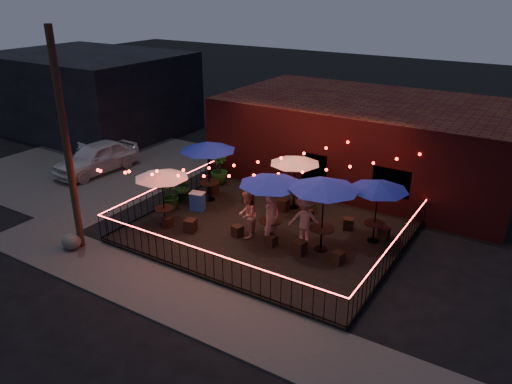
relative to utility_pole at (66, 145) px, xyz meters
The scene contains 39 objects.
ground 7.21m from the utility_pole, 25.71° to the left, with size 110.00×110.00×0.00m, color black.
patio 8.11m from the utility_pole, 40.43° to the left, with size 10.00×8.00×0.15m, color black.
sidewalk 6.74m from the utility_pole, ahead, with size 18.00×2.50×0.05m, color #3F3C3A.
parking_lot 10.15m from the utility_pole, 135.00° to the left, with size 11.00×12.00×0.02m, color #3F3C3A.
brick_building 14.27m from the utility_pole, 63.05° to the left, with size 14.00×8.00×4.00m.
background_building 17.19m from the utility_pole, 137.37° to the left, with size 12.00×9.00×5.00m, color black.
utility_pole is the anchor object (origin of this frame).
fence_front 6.38m from the utility_pole, ahead, with size 10.00×0.04×1.04m.
fence_left 5.70m from the utility_pole, 85.03° to the left, with size 0.04×8.00×1.04m.
fence_right 11.85m from the utility_pole, 23.86° to the left, with size 0.04×8.00×1.04m.
festoon_lights 6.32m from the utility_pole, 44.40° to the left, with size 10.02×8.72×1.32m.
cafe_table_0 3.69m from the utility_pole, 60.86° to the left, with size 2.80×2.80×2.37m.
cafe_table_1 6.21m from the utility_pole, 74.69° to the left, with size 2.76×2.76×2.72m.
cafe_table_2 7.26m from the utility_pole, 34.44° to the left, with size 2.57×2.57×2.66m.
cafe_table_3 8.96m from the utility_pole, 53.70° to the left, with size 2.34×2.34×2.38m.
cafe_table_4 9.04m from the utility_pole, 29.32° to the left, with size 3.07×3.07×2.79m.
cafe_table_5 11.11m from the utility_pole, 33.19° to the left, with size 2.53×2.53×2.45m.
bistro_chair_0 4.94m from the utility_pole, 56.74° to the left, with size 0.34×0.34×0.41m, color black.
bistro_chair_1 5.46m from the utility_pole, 45.93° to the left, with size 0.43×0.43×0.51m, color black.
bistro_chair_2 7.53m from the utility_pole, 78.31° to the left, with size 0.40×0.40×0.47m, color black.
bistro_chair_3 8.13m from the utility_pole, 63.89° to the left, with size 0.43×0.43×0.51m, color black.
bistro_chair_4 6.91m from the utility_pole, 37.99° to the left, with size 0.37×0.37×0.43m, color black.
bistro_chair_5 8.02m from the utility_pole, 30.87° to the left, with size 0.35×0.35×0.41m, color black.
bistro_chair_6 9.02m from the utility_pole, 53.13° to the left, with size 0.43×0.43×0.50m, color black.
bistro_chair_7 9.60m from the utility_pole, 45.28° to the left, with size 0.39×0.39×0.46m, color black.
bistro_chair_8 8.92m from the utility_pole, 26.82° to the left, with size 0.42×0.42×0.50m, color black.
bistro_chair_9 10.19m from the utility_pole, 23.54° to the left, with size 0.37×0.37×0.44m, color black.
bistro_chair_10 10.91m from the utility_pole, 38.76° to the left, with size 0.39×0.39×0.46m, color black.
bistro_chair_11 11.99m from the utility_pole, 34.09° to the left, with size 0.39×0.39×0.46m, color black.
patron_a 7.67m from the utility_pole, 32.42° to the left, with size 0.72×0.47×1.98m, color tan.
patron_b 6.89m from the utility_pole, 37.18° to the left, with size 0.91×0.71×1.87m, color tan.
patron_c 8.85m from the utility_pole, 32.60° to the left, with size 1.24×0.71×1.91m, color beige.
potted_shrub_a 5.36m from the utility_pole, 79.18° to the left, with size 1.09×0.95×1.21m, color #13410D.
potted_shrub_b 5.96m from the utility_pole, 80.87° to the left, with size 0.75×0.60×1.36m, color #14400C.
potted_shrub_c 8.33m from the utility_pole, 84.06° to the left, with size 0.84×0.84×1.49m, color #113D10.
cooler 6.09m from the utility_pole, 68.53° to the left, with size 0.70×0.57×0.81m.
boulder 3.69m from the utility_pole, 114.67° to the right, with size 0.84×0.71×0.65m, color #4A4A45.
car_white 8.86m from the utility_pole, 134.40° to the left, with size 1.87×4.65×1.58m, color silver.
car_silver 12.70m from the utility_pole, 130.88° to the left, with size 1.62×4.64×1.53m, color gray.
Camera 1 is at (8.95, -13.07, 9.19)m, focal length 35.00 mm.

